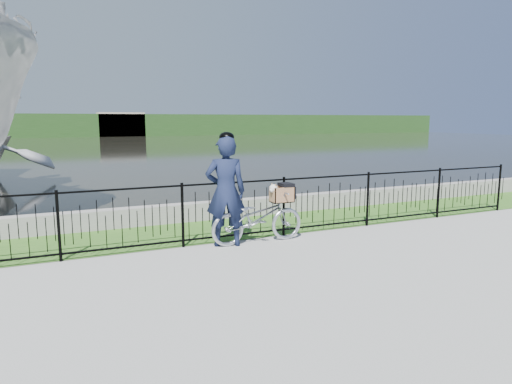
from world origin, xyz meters
name	(u,v)px	position (x,y,z in m)	size (l,w,h in m)	color
ground	(274,266)	(0.00, 0.00, 0.00)	(120.00, 120.00, 0.00)	gray
grass_strip	(218,229)	(0.00, 2.60, 0.00)	(60.00, 2.00, 0.01)	#386620
water	(91,148)	(0.00, 33.00, 0.00)	(120.00, 120.00, 0.00)	black
quay_wall	(203,211)	(0.00, 3.60, 0.20)	(60.00, 0.30, 0.40)	gray
fence	(236,211)	(0.00, 1.60, 0.58)	(14.00, 0.06, 1.15)	black
far_treeline	(73,125)	(0.00, 60.00, 1.50)	(120.00, 6.00, 3.00)	#21441A
far_building_right	(121,124)	(6.00, 58.50, 1.60)	(6.00, 3.00, 3.20)	#B3A790
bicycle_rig	(258,217)	(0.33, 1.33, 0.48)	(1.78, 0.62, 1.09)	#B3B6BF
cyclist	(226,191)	(-0.27, 1.40, 1.00)	(0.81, 0.64, 2.02)	#131B36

